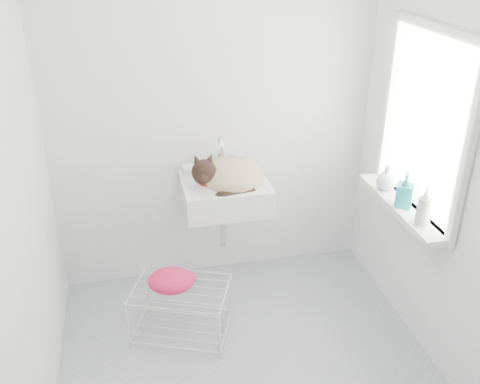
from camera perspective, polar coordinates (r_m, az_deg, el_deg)
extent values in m
cube|color=#A0A4A9|center=(3.38, 0.62, -17.43)|extent=(2.20, 2.00, 0.02)
cube|color=white|center=(3.58, -2.90, 8.73)|extent=(2.20, 0.02, 2.50)
cube|color=white|center=(3.09, 21.12, 3.88)|extent=(0.02, 2.00, 2.50)
cube|color=white|center=(2.66, -22.97, -0.07)|extent=(0.02, 2.00, 2.50)
cube|color=white|center=(3.20, 19.33, 6.91)|extent=(0.01, 0.80, 1.00)
cube|color=white|center=(3.19, 19.10, 6.90)|extent=(0.04, 0.90, 1.10)
cube|color=white|center=(3.37, 16.91, -1.47)|extent=(0.16, 0.88, 0.04)
cube|color=white|center=(3.50, -1.64, 1.21)|extent=(0.56, 0.49, 0.23)
ellipsoid|color=tan|center=(3.48, -1.13, 1.64)|extent=(0.47, 0.41, 0.23)
sphere|color=black|center=(3.35, -3.75, 2.46)|extent=(0.18, 0.18, 0.16)
torus|color=red|center=(3.36, -3.40, 1.73)|extent=(0.15, 0.15, 0.06)
cube|color=silver|center=(3.49, -6.26, -12.69)|extent=(0.68, 0.58, 0.34)
ellipsoid|color=red|center=(3.35, -7.36, -9.81)|extent=(0.32, 0.26, 0.12)
imported|color=silver|center=(3.17, 18.84, -3.22)|extent=(0.10, 0.10, 0.19)
imported|color=teal|center=(3.33, 17.04, -1.42)|extent=(0.13, 0.13, 0.21)
imported|color=white|center=(3.51, 15.29, 0.33)|extent=(0.18, 0.18, 0.16)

